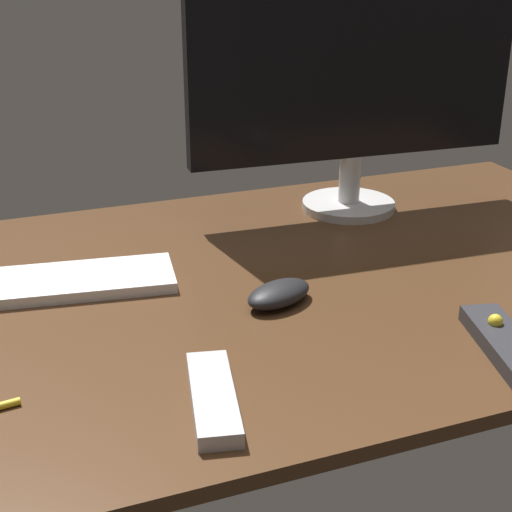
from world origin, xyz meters
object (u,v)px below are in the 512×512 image
at_px(monitor, 355,75).
at_px(keyboard, 42,284).
at_px(computer_mouse, 279,294).
at_px(tv_remote, 213,397).
at_px(media_remote, 504,342).

bearing_deg(monitor, keyboard, -162.41).
height_order(monitor, computer_mouse, monitor).
height_order(computer_mouse, tv_remote, computer_mouse).
bearing_deg(computer_mouse, tv_remote, -150.29).
distance_m(media_remote, tv_remote, 0.39).
distance_m(computer_mouse, tv_remote, 0.27).
xyz_separation_m(monitor, tv_remote, (-0.45, -0.54, -0.25)).
xyz_separation_m(monitor, media_remote, (-0.06, -0.55, -0.24)).
relative_size(keyboard, media_remote, 2.11).
xyz_separation_m(keyboard, computer_mouse, (0.32, -0.17, 0.01)).
bearing_deg(media_remote, monitor, 8.19).
relative_size(monitor, tv_remote, 3.63).
xyz_separation_m(monitor, computer_mouse, (-0.28, -0.33, -0.24)).
distance_m(monitor, media_remote, 0.61).
bearing_deg(tv_remote, media_remote, -80.18).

